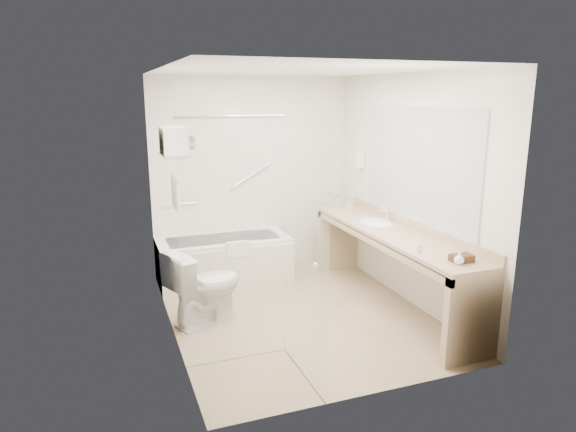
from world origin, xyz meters
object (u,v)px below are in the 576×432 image
object	(u,v)px
bathtub	(224,259)
toilet	(205,286)
amenity_basket	(462,258)
water_bottle_left	(338,203)
vanity_counter	(392,250)

from	to	relation	value
bathtub	toilet	bearing A→B (deg)	-112.47
amenity_basket	water_bottle_left	size ratio (longest dim) A/B	0.93
vanity_counter	water_bottle_left	bearing A→B (deg)	95.32
bathtub	toilet	distance (m)	1.18
toilet	water_bottle_left	size ratio (longest dim) A/B	3.83
vanity_counter	amenity_basket	size ratio (longest dim) A/B	14.26
bathtub	toilet	xyz separation A→B (m)	(-0.45, -1.09, 0.11)
bathtub	vanity_counter	xyz separation A→B (m)	(1.52, -1.39, 0.36)
toilet	vanity_counter	bearing A→B (deg)	-121.92
bathtub	amenity_basket	bearing A→B (deg)	-58.09
toilet	amenity_basket	xyz separation A→B (m)	(2.00, -1.39, 0.50)
amenity_basket	water_bottle_left	bearing A→B (deg)	93.26
toilet	amenity_basket	world-z (taller)	amenity_basket
bathtub	toilet	world-z (taller)	toilet
toilet	water_bottle_left	world-z (taller)	water_bottle_left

